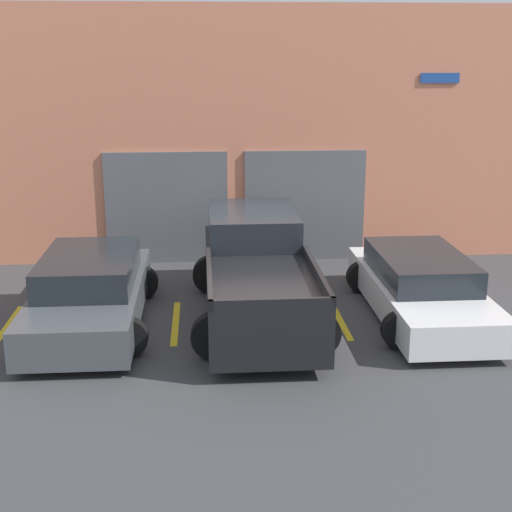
# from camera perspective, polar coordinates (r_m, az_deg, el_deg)

# --- Properties ---
(ground_plane) EXTENTS (28.00, 28.00, 0.00)m
(ground_plane) POSITION_cam_1_polar(r_m,az_deg,el_deg) (14.20, -0.16, -3.69)
(ground_plane) COLOR #3D3D3F
(shophouse_building) EXTENTS (16.23, 0.68, 5.84)m
(shophouse_building) POSITION_cam_1_polar(r_m,az_deg,el_deg) (16.77, -1.01, 9.49)
(shophouse_building) COLOR #D17A5B
(shophouse_building) RESTS_ON ground
(pickup_truck) EXTENTS (2.43, 5.34, 1.77)m
(pickup_truck) POSITION_cam_1_polar(r_m,az_deg,el_deg) (13.23, 0.07, -1.36)
(pickup_truck) COLOR black
(pickup_truck) RESTS_ON ground
(sedan_white) EXTENTS (2.18, 4.72, 1.19)m
(sedan_white) POSITION_cam_1_polar(r_m,az_deg,el_deg) (13.65, 13.00, -2.42)
(sedan_white) COLOR white
(sedan_white) RESTS_ON ground
(sedan_side) EXTENTS (2.27, 4.64, 1.30)m
(sedan_side) POSITION_cam_1_polar(r_m,az_deg,el_deg) (13.20, -13.14, -2.86)
(sedan_side) COLOR #474C51
(sedan_side) RESTS_ON ground
(parking_stripe_far_left) EXTENTS (0.12, 2.20, 0.01)m
(parking_stripe_far_left) POSITION_cam_1_polar(r_m,az_deg,el_deg) (13.69, -19.33, -5.39)
(parking_stripe_far_left) COLOR gold
(parking_stripe_far_left) RESTS_ON ground
(parking_stripe_left) EXTENTS (0.12, 2.20, 0.01)m
(parking_stripe_left) POSITION_cam_1_polar(r_m,az_deg,el_deg) (13.22, -6.45, -5.30)
(parking_stripe_left) COLOR gold
(parking_stripe_left) RESTS_ON ground
(parking_stripe_centre) EXTENTS (0.12, 2.20, 0.01)m
(parking_stripe_centre) POSITION_cam_1_polar(r_m,az_deg,el_deg) (13.45, 6.66, -4.95)
(parking_stripe_centre) COLOR gold
(parking_stripe_centre) RESTS_ON ground
(parking_stripe_right) EXTENTS (0.12, 2.20, 0.01)m
(parking_stripe_right) POSITION_cam_1_polar(r_m,az_deg,el_deg) (14.33, 18.73, -4.39)
(parking_stripe_right) COLOR gold
(parking_stripe_right) RESTS_ON ground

